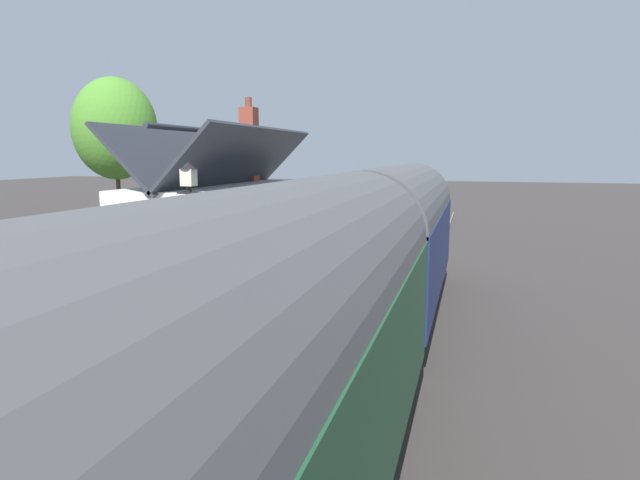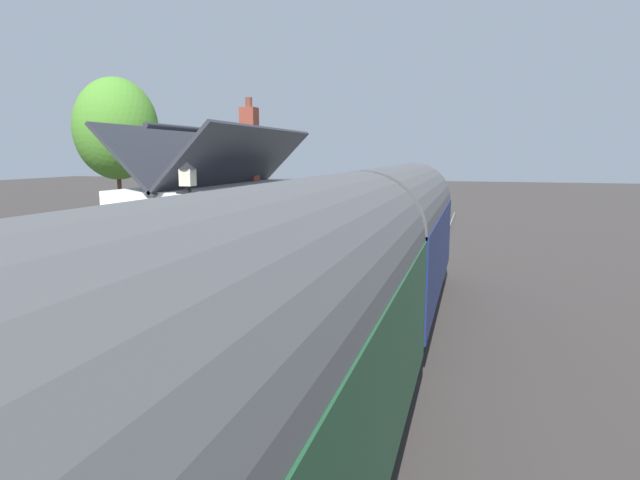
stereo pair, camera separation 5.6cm
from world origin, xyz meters
name	(u,v)px [view 2 (the right image)]	position (x,y,z in m)	size (l,w,h in m)	color
ground_plane	(373,296)	(0.00, 0.00, 0.00)	(160.00, 160.00, 0.00)	#383330
platform	(260,274)	(0.00, 4.04, 0.50)	(32.00, 6.09, 1.00)	gray
platform_edge_coping	(339,264)	(0.00, 1.18, 1.00)	(32.00, 0.36, 0.02)	beige
rail_near	(423,298)	(0.00, -1.62, 0.07)	(52.00, 0.08, 0.14)	gray
rail_far	(379,294)	(0.00, -0.18, 0.07)	(52.00, 0.08, 0.14)	gray
train	(360,274)	(-6.47, -0.90, 2.22)	(19.87, 2.73, 4.32)	black
station_building	(222,219)	(-0.86, 5.02, 2.49)	(8.12, 3.66, 5.70)	white
bench_near_building	(166,294)	(-6.53, 3.63, 1.47)	(1.41, 0.47, 0.88)	teal
bench_by_lamp	(318,224)	(6.31, 3.78, 1.47)	(1.41, 0.46, 0.88)	teal
planter_bench_left	(381,214)	(11.95, 1.82, 1.41)	(0.41, 0.41, 0.78)	black
planter_corner_building	(245,232)	(4.12, 6.44, 1.30)	(0.88, 0.32, 0.64)	teal
planter_bench_right	(231,303)	(-6.32, 2.09, 1.32)	(0.34, 0.34, 0.63)	gray
planter_under_sign	(297,214)	(9.69, 5.91, 1.50)	(0.68, 0.68, 0.97)	black
lamp_post_platform	(189,217)	(-7.93, 2.14, 3.46)	(0.32, 0.50, 3.50)	black
station_sign_board	(353,215)	(4.30, 1.66, 2.18)	(0.96, 0.06, 1.57)	black
tree_far_left	(173,160)	(13.44, 15.51, 4.27)	(3.25, 3.08, 6.25)	#4C3828
tree_distant	(116,129)	(9.71, 16.80, 6.07)	(4.63, 4.75, 8.97)	#4C3828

